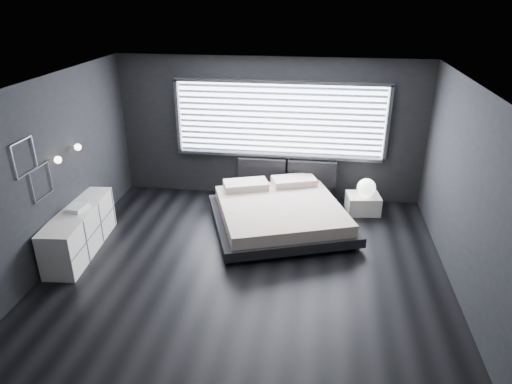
# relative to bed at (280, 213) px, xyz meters

# --- Properties ---
(room) EXTENTS (6.04, 6.00, 2.80)m
(room) POSITION_rel_bed_xyz_m (-0.35, -1.39, 1.12)
(room) COLOR black
(room) RESTS_ON ground
(window) EXTENTS (4.14, 0.09, 1.52)m
(window) POSITION_rel_bed_xyz_m (-0.15, 1.31, 1.33)
(window) COLOR white
(window) RESTS_ON ground
(headboard) EXTENTS (1.96, 0.16, 0.52)m
(headboard) POSITION_rel_bed_xyz_m (0.01, 1.25, 0.29)
(headboard) COLOR black
(headboard) RESTS_ON ground
(sconce_near) EXTENTS (0.18, 0.11, 0.11)m
(sconce_near) POSITION_rel_bed_xyz_m (-3.23, -1.34, 1.32)
(sconce_near) COLOR silver
(sconce_near) RESTS_ON ground
(sconce_far) EXTENTS (0.18, 0.11, 0.11)m
(sconce_far) POSITION_rel_bed_xyz_m (-3.23, -0.74, 1.32)
(sconce_far) COLOR silver
(sconce_far) RESTS_ON ground
(wall_art_upper) EXTENTS (0.01, 0.48, 0.48)m
(wall_art_upper) POSITION_rel_bed_xyz_m (-3.33, -1.94, 1.57)
(wall_art_upper) COLOR #47474C
(wall_art_upper) RESTS_ON ground
(wall_art_lower) EXTENTS (0.01, 0.48, 0.48)m
(wall_art_lower) POSITION_rel_bed_xyz_m (-3.33, -1.69, 1.10)
(wall_art_lower) COLOR #47474C
(wall_art_lower) RESTS_ON ground
(bed) EXTENTS (2.92, 2.86, 0.60)m
(bed) POSITION_rel_bed_xyz_m (0.00, 0.00, 0.00)
(bed) COLOR black
(bed) RESTS_ON ground
(nightstand) EXTENTS (0.67, 0.58, 0.35)m
(nightstand) POSITION_rel_bed_xyz_m (1.52, 0.81, -0.10)
(nightstand) COLOR white
(nightstand) RESTS_ON ground
(orb_lamp) EXTENTS (0.34, 0.34, 0.34)m
(orb_lamp) POSITION_rel_bed_xyz_m (1.55, 0.78, 0.25)
(orb_lamp) COLOR white
(orb_lamp) RESTS_ON nightstand
(dresser) EXTENTS (0.68, 1.87, 0.73)m
(dresser) POSITION_rel_bed_xyz_m (-3.13, -1.26, 0.09)
(dresser) COLOR white
(dresser) RESTS_ON ground
(book_stack) EXTENTS (0.32, 0.38, 0.07)m
(book_stack) POSITION_rel_bed_xyz_m (-3.11, -1.26, 0.49)
(book_stack) COLOR white
(book_stack) RESTS_ON dresser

